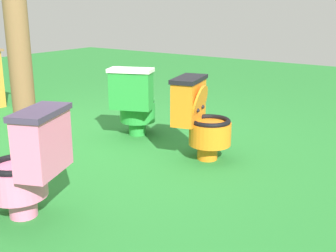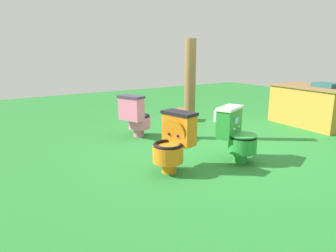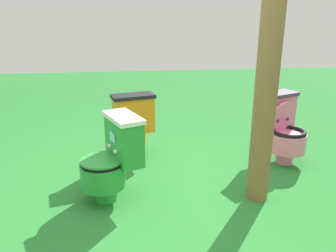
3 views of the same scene
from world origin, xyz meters
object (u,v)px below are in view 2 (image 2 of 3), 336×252
Objects in this scene: toilet_orange at (173,141)px; wooden_post at (190,90)px; toilet_green at (236,134)px; lemon_bucket at (219,116)px; toilet_pink at (136,116)px; small_crate at (184,114)px; vendor_table at (311,105)px.

toilet_orange is 0.45× the size of wooden_post.
toilet_orange is (-0.17, -0.89, 0.00)m from toilet_green.
toilet_green is 2.36m from lemon_bucket.
toilet_green is 1.84m from toilet_pink.
small_crate is at bearing 148.05° from wooden_post.
wooden_post is (-0.57, -2.55, 0.42)m from vendor_table.
wooden_post is at bearing -62.66° from lemon_bucket.
small_crate is at bearing -130.97° from lemon_bucket.
toilet_orange is at bearing -33.42° from toilet_green.
lemon_bucket is at bearing -67.48° from toilet_orange.
small_crate is (-1.70, -1.84, -0.27)m from vendor_table.
toilet_green is at bearing -3.85° from toilet_pink.
toilet_pink is at bearing -86.38° from lemon_bucket.
lemon_bucket is (-0.65, 1.26, -0.69)m from wooden_post.
lemon_bucket reaches higher than small_crate.
lemon_bucket is at bearing 71.15° from toilet_pink.
vendor_table reaches higher than toilet_pink.
toilet_green is 1.00× the size of toilet_pink.
wooden_post is 5.88× the size of lemon_bucket.
toilet_pink reaches higher than lemon_bucket.
wooden_post reaches higher than toilet_green.
toilet_orange reaches higher than lemon_bucket.
lemon_bucket is at bearing -133.47° from vendor_table.
vendor_table reaches higher than small_crate.
vendor_table is (-0.48, 3.58, 0.02)m from toilet_orange.
vendor_table is at bearing 47.27° from small_crate.
toilet_pink is 3.46m from vendor_table.
toilet_orange is at bearing -44.61° from wooden_post.
toilet_pink is at bearing -24.76° from toilet_orange.
toilet_green is 1.30m from wooden_post.
toilet_orange is at bearing -53.49° from lemon_bucket.
toilet_orange is 2.80m from small_crate.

